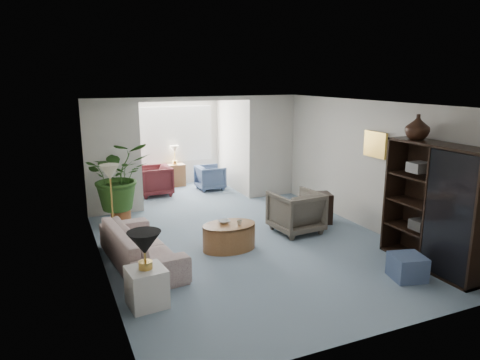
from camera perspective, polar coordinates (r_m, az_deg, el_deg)
name	(u,v)px	position (r m, az deg, el deg)	size (l,w,h in m)	color
floor	(254,248)	(7.86, 1.78, -8.76)	(6.00, 6.00, 0.00)	#839AAD
sunroom_floor	(186,193)	(11.51, -7.01, -1.70)	(2.60, 2.60, 0.00)	#839AAD
back_pier_left	(113,158)	(9.80, -16.02, 2.76)	(1.20, 0.12, 2.50)	beige
back_pier_right	(272,147)	(10.96, 4.08, 4.29)	(1.20, 0.12, 2.50)	beige
back_header	(197,99)	(10.09, -5.57, 10.36)	(2.60, 0.12, 0.10)	beige
window_pane	(173,134)	(12.27, -8.66, 5.83)	(2.20, 0.02, 1.50)	white
window_blinds	(173,134)	(12.24, -8.62, 5.82)	(2.20, 0.02, 1.50)	white
framed_picture	(376,144)	(8.65, 17.08, 4.39)	(0.04, 0.50, 0.40)	beige
sofa	(141,246)	(7.29, -12.62, -8.25)	(2.13, 0.83, 0.62)	beige
end_table	(147,287)	(6.06, -11.91, -13.32)	(0.47, 0.47, 0.52)	silver
table_lamp	(144,243)	(5.82, -12.20, -7.93)	(0.44, 0.44, 0.30)	black
floor_lamp	(110,172)	(8.33, -16.40, 0.97)	(0.36, 0.36, 0.28)	beige
coffee_table	(229,237)	(7.75, -1.40, -7.29)	(0.95, 0.95, 0.45)	#905E34
coffee_bowl	(224,222)	(7.74, -2.04, -5.36)	(0.20, 0.20, 0.05)	silver
coffee_cup	(239,223)	(7.63, -0.08, -5.49)	(0.09, 0.09, 0.08)	beige
wingback_chair	(296,212)	(8.60, 7.20, -4.06)	(0.86, 0.88, 0.80)	#695F53
side_table_dark	(318,208)	(9.23, 9.97, -3.56)	(0.51, 0.41, 0.62)	black
entertainment_cabinet	(435,207)	(7.45, 23.81, -3.17)	(0.47, 1.76, 1.96)	black
cabinet_urn	(418,127)	(7.57, 21.87, 6.36)	(0.38, 0.38, 0.40)	black
ottoman	(407,267)	(7.13, 20.72, -10.43)	(0.46, 0.46, 0.37)	#4B5E82
plant_pot	(121,216)	(9.36, -15.06, -4.54)	(0.40, 0.40, 0.32)	#9D562D
house_plant	(118,176)	(9.14, -15.38, 0.53)	(1.24, 1.07, 1.38)	#29511B
sunroom_chair_blue	(210,177)	(11.80, -3.84, 0.33)	(0.68, 0.70, 0.64)	#4B5E82
sunroom_chair_maroon	(154,181)	(11.38, -10.97, -0.08)	(0.80, 0.82, 0.75)	#541C1F
sunroom_table	(175,175)	(12.28, -8.33, 0.65)	(0.49, 0.38, 0.60)	#905E34
shelf_clutter	(432,190)	(7.39, 23.45, -1.19)	(0.30, 1.00, 1.06)	#605D5A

